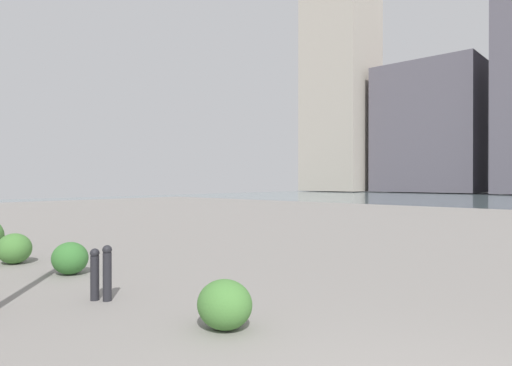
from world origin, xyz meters
The scene contains 7 objects.
building_annex centered at (23.96, -66.85, 9.67)m, with size 15.18×13.83×19.34m.
building_highrise centered at (37.84, -62.08, 18.16)m, with size 10.44×10.05×38.40m.
bollard_near centered at (4.92, -0.72, 0.40)m, with size 0.13×0.13×0.78m.
bollard_mid centered at (5.09, -0.63, 0.38)m, with size 0.13×0.13×0.72m.
shrub_round centered at (8.81, -0.86, 0.30)m, with size 0.72×0.64×0.61m.
shrub_wide centered at (7.00, -1.16, 0.29)m, with size 0.68×0.61×0.57m.
shrub_tall centered at (2.88, -1.02, 0.28)m, with size 0.65×0.59×0.56m.
Camera 1 is at (-0.62, 2.36, 1.67)m, focal length 30.40 mm.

